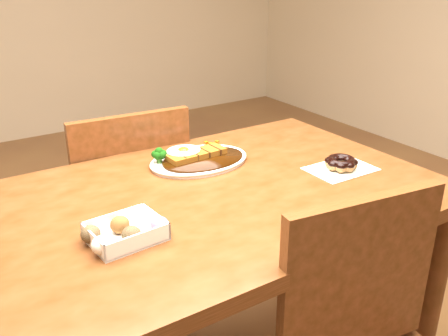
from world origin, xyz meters
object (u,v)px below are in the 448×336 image
chair_far (126,209)px  pon_de_ring (341,163)px  donut_box (124,232)px  katsu_curry_plate (197,158)px  table (218,223)px

chair_far → pon_de_ring: size_ratio=4.41×
chair_far → donut_box: (-0.25, -0.64, 0.29)m
donut_box → pon_de_ring: bearing=2.4°
katsu_curry_plate → donut_box: (-0.36, -0.30, 0.01)m
table → katsu_curry_plate: (0.05, 0.20, 0.11)m
table → chair_far: chair_far is taller
table → pon_de_ring: bearing=-10.9°
table → pon_de_ring: size_ratio=6.08×
table → pon_de_ring: 0.41m
table → donut_box: size_ratio=6.44×
chair_far → pon_de_ring: (0.44, -0.61, 0.29)m
chair_far → donut_box: size_ratio=4.67×
table → donut_box: bearing=-161.5°
chair_far → pon_de_ring: bearing=130.3°
chair_far → pon_de_ring: 0.81m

